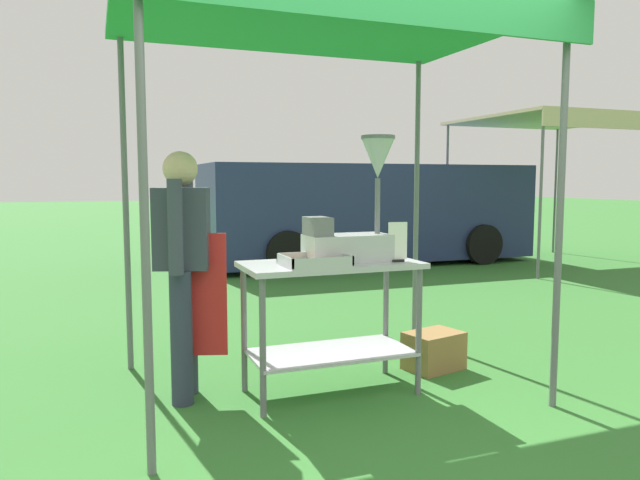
# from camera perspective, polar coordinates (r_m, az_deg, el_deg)

# --- Properties ---
(ground_plane) EXTENTS (70.00, 70.00, 0.00)m
(ground_plane) POSITION_cam_1_polar(r_m,az_deg,el_deg) (8.82, -11.72, -3.67)
(ground_plane) COLOR #33702D
(stall_canopy) EXTENTS (2.66, 1.94, 2.50)m
(stall_canopy) POSITION_cam_1_polar(r_m,az_deg,el_deg) (4.08, 0.53, 19.40)
(stall_canopy) COLOR slate
(stall_canopy) RESTS_ON ground
(donut_cart) EXTENTS (1.17, 0.57, 0.89)m
(donut_cart) POSITION_cam_1_polar(r_m,az_deg,el_deg) (3.95, 1.04, -5.62)
(donut_cart) COLOR #B7B7BC
(donut_cart) RESTS_ON ground
(donut_tray) EXTENTS (0.40, 0.33, 0.07)m
(donut_tray) POSITION_cam_1_polar(r_m,az_deg,el_deg) (3.74, -0.53, -2.18)
(donut_tray) COLOR #B7B7BC
(donut_tray) RESTS_ON donut_cart
(donut_fryer) EXTENTS (0.61, 0.28, 0.84)m
(donut_fryer) POSITION_cam_1_polar(r_m,az_deg,el_deg) (3.94, 3.31, 2.03)
(donut_fryer) COLOR #B7B7BC
(donut_fryer) RESTS_ON donut_cart
(menu_sign) EXTENTS (0.13, 0.05, 0.26)m
(menu_sign) POSITION_cam_1_polar(r_m,az_deg,el_deg) (3.95, 7.47, -0.45)
(menu_sign) COLOR black
(menu_sign) RESTS_ON donut_cart
(vendor) EXTENTS (0.47, 0.53, 1.61)m
(vendor) POSITION_cam_1_polar(r_m,az_deg,el_deg) (3.91, -13.00, -2.08)
(vendor) COLOR #2D3347
(vendor) RESTS_ON ground
(supply_crate) EXTENTS (0.47, 0.38, 0.28)m
(supply_crate) POSITION_cam_1_polar(r_m,az_deg,el_deg) (4.64, 10.88, -10.41)
(supply_crate) COLOR olive
(supply_crate) RESTS_ON ground
(van_navy) EXTENTS (5.64, 2.13, 1.69)m
(van_navy) POSITION_cam_1_polar(r_m,az_deg,el_deg) (10.39, 4.58, 2.71)
(van_navy) COLOR navy
(van_navy) RESTS_ON ground
(neighbour_tent) EXTENTS (2.69, 2.64, 2.47)m
(neighbour_tent) POSITION_cam_1_polar(r_m,az_deg,el_deg) (10.85, 21.59, 10.38)
(neighbour_tent) COLOR slate
(neighbour_tent) RESTS_ON ground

